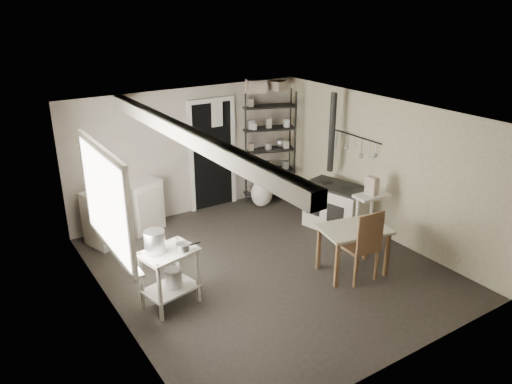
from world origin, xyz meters
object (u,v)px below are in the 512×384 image
stove (336,205)px  stockpot (155,241)px  base_cabinets (124,210)px  chair (358,247)px  shelf_rack (268,151)px  flour_sack (262,194)px  work_table (353,249)px  prep_table (170,278)px

stove → stockpot: bearing=174.2°
base_cabinets → chair: bearing=-71.3°
stockpot → base_cabinets: stockpot is taller
shelf_rack → flour_sack: shelf_rack is taller
work_table → flour_sack: size_ratio=1.81×
prep_table → work_table: (2.54, -0.66, -0.02)m
work_table → shelf_rack: bearing=78.2°
stove → chair: 1.63m
stockpot → base_cabinets: (0.34, 2.26, -0.48)m
work_table → prep_table: bearing=165.4°
shelf_rack → prep_table: bearing=-121.8°
prep_table → shelf_rack: shelf_rack is taller
flour_sack → chair: bearing=-96.2°
base_cabinets → chair: chair is taller
stove → work_table: stove is taller
prep_table → stockpot: (-0.14, 0.06, 0.54)m
chair → prep_table: bearing=165.4°
prep_table → chair: bearing=-17.9°
stockpot → work_table: bearing=-15.0°
prep_table → work_table: bearing=-14.6°
base_cabinets → stockpot: bearing=-116.3°
stockpot → flour_sack: stockpot is taller
base_cabinets → chair: 3.88m
flour_sack → stove: bearing=-71.4°
work_table → chair: bearing=-105.5°
stockpot → chair: 2.82m
shelf_rack → stockpot: bearing=-123.6°
shelf_rack → flour_sack: 0.87m
stockpot → chair: stockpot is taller
base_cabinets → shelf_rack: shelf_rack is taller
prep_table → chair: size_ratio=0.73×
flour_sack → stockpot: bearing=-145.3°
base_cabinets → stove: base_cabinets is taller
prep_table → shelf_rack: size_ratio=0.37×
prep_table → base_cabinets: size_ratio=0.59×
stove → flour_sack: size_ratio=1.94×
prep_table → shelf_rack: bearing=37.4°
stove → work_table: 1.48m
base_cabinets → work_table: size_ratio=1.42×
flour_sack → shelf_rack: bearing=42.0°
prep_table → flour_sack: size_ratio=1.52×
stove → flour_sack: 1.61m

